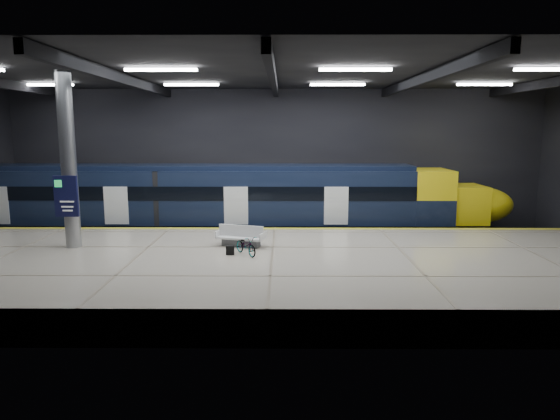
{
  "coord_description": "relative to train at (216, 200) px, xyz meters",
  "views": [
    {
      "loc": [
        0.43,
        -20.48,
        5.75
      ],
      "look_at": [
        0.26,
        1.5,
        2.2
      ],
      "focal_mm": 32.0,
      "sensor_mm": 36.0,
      "label": 1
    }
  ],
  "objects": [
    {
      "name": "ground",
      "position": [
        3.16,
        -5.5,
        -2.06
      ],
      "size": [
        30.0,
        30.0,
        0.0
      ],
      "primitive_type": "plane",
      "color": "black",
      "rests_on": "ground"
    },
    {
      "name": "room_shell",
      "position": [
        3.16,
        -5.49,
        3.66
      ],
      "size": [
        30.1,
        16.1,
        8.05
      ],
      "color": "black",
      "rests_on": "ground"
    },
    {
      "name": "platform",
      "position": [
        3.16,
        -8.0,
        -1.51
      ],
      "size": [
        30.0,
        11.0,
        1.1
      ],
      "primitive_type": "cube",
      "color": "beige",
      "rests_on": "ground"
    },
    {
      "name": "safety_strip",
      "position": [
        3.16,
        -2.75,
        -0.95
      ],
      "size": [
        30.0,
        0.4,
        0.01
      ],
      "primitive_type": "cube",
      "color": "gold",
      "rests_on": "platform"
    },
    {
      "name": "rails",
      "position": [
        3.16,
        0.0,
        -1.98
      ],
      "size": [
        30.0,
        1.52,
        0.16
      ],
      "color": "gray",
      "rests_on": "ground"
    },
    {
      "name": "train",
      "position": [
        0.0,
        0.0,
        0.0
      ],
      "size": [
        29.4,
        2.84,
        3.79
      ],
      "color": "black",
      "rests_on": "ground"
    },
    {
      "name": "bench",
      "position": [
        1.87,
        -6.36,
        -0.66
      ],
      "size": [
        2.1,
        1.36,
        0.86
      ],
      "rotation": [
        0.0,
        0.0,
        -0.31
      ],
      "color": "#595B60",
      "rests_on": "platform"
    },
    {
      "name": "bicycle",
      "position": [
        2.18,
        -7.76,
        -0.59
      ],
      "size": [
        1.18,
        1.42,
        0.73
      ],
      "primitive_type": "imported",
      "rotation": [
        0.0,
        0.0,
        0.59
      ],
      "color": "#99999E",
      "rests_on": "platform"
    },
    {
      "name": "pannier_bag",
      "position": [
        1.58,
        -7.76,
        -0.78
      ],
      "size": [
        0.3,
        0.18,
        0.35
      ],
      "primitive_type": "cube",
      "rotation": [
        0.0,
        0.0,
        -0.0
      ],
      "color": "black",
      "rests_on": "platform"
    },
    {
      "name": "info_column",
      "position": [
        -4.84,
        -6.52,
        2.4
      ],
      "size": [
        0.9,
        0.78,
        6.9
      ],
      "color": "#9EA0A5",
      "rests_on": "platform"
    }
  ]
}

